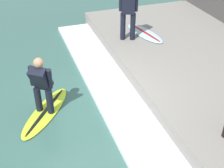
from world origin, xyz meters
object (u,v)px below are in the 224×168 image
at_px(surfboard_riding, 46,112).
at_px(surfer_waiting_near, 128,10).
at_px(surfboard_waiting_near, 145,33).
at_px(surfer_riding, 41,83).

bearing_deg(surfboard_riding, surfer_waiting_near, 37.50).
bearing_deg(surfboard_waiting_near, surfer_riding, -145.94).
relative_size(surfer_riding, surfer_waiting_near, 0.85).
xyz_separation_m(surfer_waiting_near, surfboard_waiting_near, (0.69, 0.19, -0.93)).
bearing_deg(surfer_waiting_near, surfboard_waiting_near, 15.12).
bearing_deg(surfboard_waiting_near, surfboard_riding, -145.94).
distance_m(surfboard_riding, surfboard_waiting_near, 4.52).
height_order(surfboard_riding, surfer_riding, surfer_riding).
height_order(surfer_riding, surfer_waiting_near, surfer_waiting_near).
xyz_separation_m(surfboard_riding, surfboard_waiting_near, (3.73, 2.52, 0.45)).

